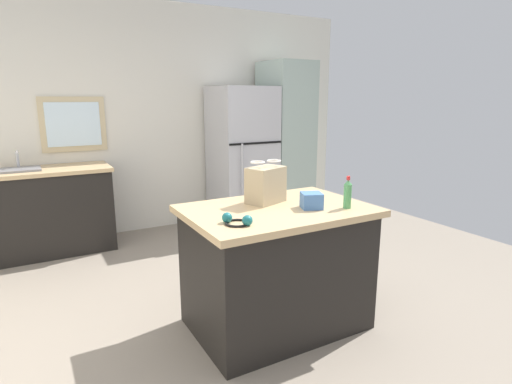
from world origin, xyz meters
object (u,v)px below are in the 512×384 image
at_px(refrigerator, 242,157).
at_px(shopping_bag, 266,184).
at_px(kitchen_island, 277,267).
at_px(small_box, 311,201).
at_px(bottle, 348,194).
at_px(tall_cabinet, 285,142).
at_px(ear_defenders, 237,221).

bearing_deg(refrigerator, shopping_bag, -113.36).
bearing_deg(kitchen_island, refrigerator, 68.06).
height_order(kitchen_island, shopping_bag, shopping_bag).
distance_m(refrigerator, small_box, 2.59).
xyz_separation_m(kitchen_island, shopping_bag, (0.00, 0.16, 0.57)).
height_order(kitchen_island, refrigerator, refrigerator).
xyz_separation_m(kitchen_island, bottle, (0.41, -0.24, 0.54)).
distance_m(tall_cabinet, shopping_bag, 2.71).
bearing_deg(shopping_bag, refrigerator, 66.64).
relative_size(small_box, bottle, 0.61).
relative_size(shopping_bag, small_box, 2.31).
bearing_deg(kitchen_island, bottle, -30.79).
bearing_deg(small_box, tall_cabinet, 60.33).
height_order(refrigerator, shopping_bag, refrigerator).
relative_size(kitchen_island, bottle, 5.66).
bearing_deg(tall_cabinet, refrigerator, -179.98).
bearing_deg(kitchen_island, shopping_bag, 89.38).
bearing_deg(refrigerator, small_box, -106.91).
distance_m(shopping_bag, bottle, 0.58).
distance_m(refrigerator, ear_defenders, 2.90).
bearing_deg(shopping_bag, tall_cabinet, 53.77).
height_order(tall_cabinet, bottle, tall_cabinet).
xyz_separation_m(small_box, ear_defenders, (-0.61, -0.08, -0.03)).
relative_size(refrigerator, shopping_bag, 5.62).
xyz_separation_m(kitchen_island, tall_cabinet, (1.60, 2.35, 0.59)).
height_order(kitchen_island, bottle, bottle).
xyz_separation_m(bottle, ear_defenders, (-0.82, 0.04, -0.08)).
distance_m(tall_cabinet, ear_defenders, 3.26).
height_order(kitchen_island, tall_cabinet, tall_cabinet).
relative_size(bottle, ear_defenders, 1.06).
relative_size(kitchen_island, refrigerator, 0.71).
relative_size(refrigerator, bottle, 7.93).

